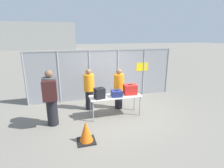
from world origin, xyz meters
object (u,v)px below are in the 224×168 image
suitcase_navy (117,93)px  security_worker_near (119,88)px  security_worker_far (89,89)px  traffic_cone (86,132)px  inspection_table (115,98)px  utility_trailer (107,82)px  suitcase_black (100,93)px  traveler_hooded (51,96)px  suitcase_red (130,89)px

suitcase_navy → security_worker_near: (0.31, 0.68, -0.04)m
security_worker_far → security_worker_near: bearing=-169.5°
suitcase_navy → traffic_cone: suitcase_navy is taller
traffic_cone → inspection_table: bearing=46.9°
security_worker_far → utility_trailer: (1.40, 2.52, -0.45)m
suitcase_black → traveler_hooded: traveler_hooded is taller
utility_trailer → suitcase_black: bearing=-108.9°
traveler_hooded → traffic_cone: bearing=-40.7°
suitcase_black → utility_trailer: (1.19, 3.47, -0.55)m
inspection_table → security_worker_near: security_worker_near is taller
security_worker_near → utility_trailer: (0.25, 2.75, -0.44)m
traveler_hooded → security_worker_near: 2.64m
security_worker_far → traveler_hooded: bearing=57.5°
traveler_hooded → security_worker_far: 1.70m
inspection_table → security_worker_far: 1.19m
security_worker_near → utility_trailer: 2.80m
suitcase_black → security_worker_far: 0.98m
suitcase_navy → utility_trailer: bearing=80.8°
suitcase_black → suitcase_red: suitcase_black is taller
traffic_cone → utility_trailer: bearing=68.6°
suitcase_navy → security_worker_far: bearing=132.7°
security_worker_near → security_worker_far: bearing=-1.9°
security_worker_near → suitcase_navy: bearing=74.8°
utility_trailer → traveler_hooded: bearing=-128.3°
suitcase_red → utility_trailer: size_ratio=0.12×
security_worker_far → utility_trailer: size_ratio=0.40×
traveler_hooded → security_worker_far: traveler_hooded is taller
suitcase_red → security_worker_near: size_ratio=0.31×
suitcase_navy → traveler_hooded: traveler_hooded is taller
inspection_table → traveler_hooded: size_ratio=1.00×
utility_trailer → suitcase_navy: bearing=-99.2°
inspection_table → security_worker_far: size_ratio=1.13×
suitcase_navy → traffic_cone: bearing=-134.9°
inspection_table → traveler_hooded: (-2.19, -0.13, 0.31)m
traffic_cone → security_worker_near: bearing=50.9°
suitcase_black → traveler_hooded: bearing=-178.7°
suitcase_navy → traffic_cone: 1.94m
traveler_hooded → traffic_cone: 1.70m
suitcase_red → security_worker_far: size_ratio=0.30×
suitcase_black → traffic_cone: bearing=-118.1°
suitcase_red → security_worker_far: security_worker_far is taller
utility_trailer → inspection_table: bearing=-99.9°
suitcase_black → traffic_cone: 1.58m
suitcase_red → traffic_cone: size_ratio=0.81×
inspection_table → security_worker_near: size_ratio=1.14×
inspection_table → suitcase_navy: (0.03, -0.05, 0.18)m
suitcase_black → security_worker_near: bearing=37.5°
traveler_hooded → traffic_cone: (0.91, -1.23, -0.73)m
suitcase_red → traffic_cone: 2.41m
suitcase_navy → security_worker_near: security_worker_near is taller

